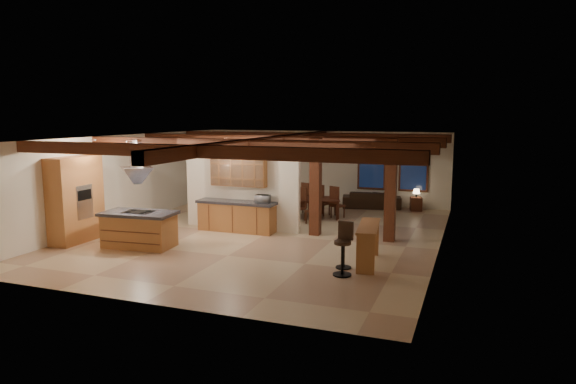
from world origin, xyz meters
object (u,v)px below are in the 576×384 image
sofa (372,200)px  bar_counter (368,238)px  kitchen_island (139,229)px  dining_table (311,208)px

sofa → bar_counter: bearing=88.1°
sofa → kitchen_island: bearing=46.8°
dining_table → sofa: bearing=40.2°
kitchen_island → bar_counter: (6.14, 0.54, 0.15)m
kitchen_island → bar_counter: 6.17m
dining_table → sofa: (1.59, 2.67, -0.02)m
dining_table → kitchen_island: bearing=-139.9°
kitchen_island → dining_table: size_ratio=1.06×
sofa → dining_table: bearing=46.8°
dining_table → bar_counter: (2.97, -4.78, 0.30)m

